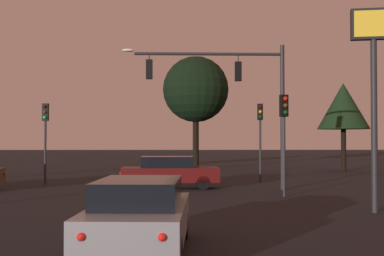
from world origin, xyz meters
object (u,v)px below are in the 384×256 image
traffic_light_corner_left (45,127)px  traffic_light_corner_right (260,126)px  traffic_signal_mast_arm (235,87)px  car_nearside_lane (140,214)px  car_crossing_left (170,172)px  tree_center_horizon (343,106)px  traffic_light_median (284,124)px  store_sign_illuminated (374,62)px  tree_behind_sign (196,90)px

traffic_light_corner_left → traffic_light_corner_right: bearing=8.2°
traffic_signal_mast_arm → car_nearside_lane: 14.00m
traffic_light_corner_left → traffic_light_corner_right: 11.51m
traffic_light_corner_left → car_crossing_left: (6.49, -2.09, -2.18)m
traffic_signal_mast_arm → tree_center_horizon: size_ratio=1.17×
traffic_light_corner_right → traffic_light_median: 7.35m
traffic_light_corner_right → tree_center_horizon: bearing=50.3°
traffic_light_corner_left → traffic_light_median: 12.63m
store_sign_illuminated → traffic_light_median: bearing=113.6°
tree_behind_sign → tree_center_horizon: tree_behind_sign is taller
store_sign_illuminated → tree_behind_sign: size_ratio=0.74×
tree_center_horizon → traffic_light_median: bearing=-115.0°
traffic_signal_mast_arm → car_crossing_left: traffic_signal_mast_arm is taller
traffic_light_median → tree_behind_sign: tree_behind_sign is taller
traffic_light_corner_left → car_nearside_lane: traffic_light_corner_left is taller
car_crossing_left → tree_behind_sign: 16.37m
traffic_signal_mast_arm → store_sign_illuminated: traffic_signal_mast_arm is taller
store_sign_illuminated → traffic_light_corner_left: bearing=142.2°
traffic_light_corner_left → car_nearside_lane: 17.19m
store_sign_illuminated → tree_center_horizon: bearing=74.9°
traffic_light_corner_right → car_crossing_left: (-4.91, -3.73, -2.26)m
tree_center_horizon → traffic_light_corner_left: bearing=-150.6°
tree_behind_sign → traffic_signal_mast_arm: bearing=-84.9°
car_nearside_lane → tree_center_horizon: (12.61, 26.49, 3.96)m
car_nearside_lane → tree_behind_sign: bearing=86.4°
traffic_light_median → traffic_light_corner_left: bearing=153.1°
store_sign_illuminated → tree_center_horizon: (5.63, 20.88, -0.05)m
car_crossing_left → traffic_light_median: bearing=-37.2°
traffic_light_corner_left → traffic_light_median: bearing=-26.9°
traffic_light_corner_right → store_sign_illuminated: size_ratio=0.66×
car_nearside_lane → tree_behind_sign: 29.68m
traffic_light_corner_left → tree_behind_sign: 15.88m
traffic_signal_mast_arm → store_sign_illuminated: bearing=-63.4°
traffic_light_corner_left → tree_behind_sign: (8.10, 13.26, 3.25)m
car_nearside_lane → store_sign_illuminated: bearing=38.8°
store_sign_illuminated → tree_center_horizon: 21.63m
traffic_signal_mast_arm → traffic_light_corner_right: traffic_signal_mast_arm is taller
tree_center_horizon → tree_behind_sign: bearing=166.3°
traffic_light_corner_left → tree_center_horizon: bearing=29.4°
traffic_light_corner_right → car_nearside_lane: size_ratio=0.92×
traffic_signal_mast_arm → traffic_light_median: bearing=-59.0°
traffic_light_median → car_crossing_left: 6.37m
traffic_light_median → traffic_light_corner_right: bearing=89.0°
traffic_light_median → tree_center_horizon: (7.61, 16.35, 1.80)m
traffic_light_corner_right → tree_behind_sign: 12.49m
traffic_signal_mast_arm → tree_behind_sign: bearing=95.1°
traffic_light_median → store_sign_illuminated: (1.98, -4.53, 1.85)m
tree_behind_sign → traffic_light_median: bearing=-80.5°
traffic_signal_mast_arm → tree_behind_sign: (-1.43, 16.09, 1.46)m
traffic_signal_mast_arm → traffic_light_median: 3.82m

